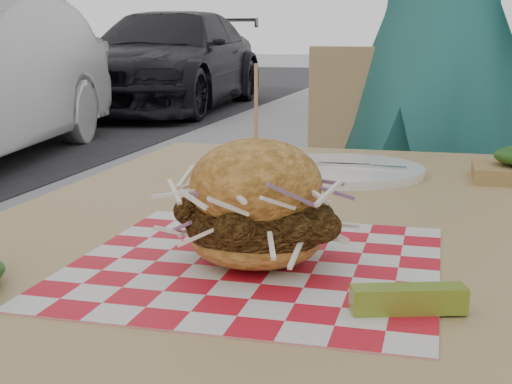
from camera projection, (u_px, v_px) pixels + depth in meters
diner at (437, 46)px, 1.82m from camera, size 0.82×0.71×1.90m
car_dark at (169, 60)px, 9.75m from camera, size 2.07×4.67×1.33m
patio_table at (307, 281)px, 0.90m from camera, size 0.80×1.20×0.75m
patio_chair at (387, 204)px, 1.85m from camera, size 0.54×0.54×0.95m
paper_liner at (256, 264)px, 0.72m from camera, size 0.36×0.36×0.00m
sandwich at (256, 210)px, 0.71m from camera, size 0.17×0.17×0.20m
pickle_spear at (408, 299)px, 0.59m from camera, size 0.10×0.05×0.02m
place_setting at (343, 170)px, 1.19m from camera, size 0.27×0.27×0.02m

